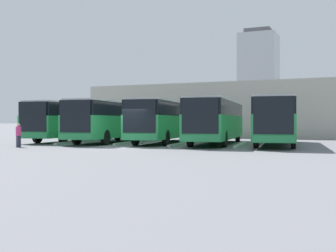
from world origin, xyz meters
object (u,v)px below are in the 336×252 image
bus_4 (74,120)px  pedestrian (19,134)px  bus_0 (276,120)px  bus_2 (166,120)px  bus_3 (112,120)px  bus_1 (217,120)px

bus_4 → pedestrian: 9.15m
bus_0 → bus_2: bearing=-6.9°
bus_0 → bus_3: bearing=-2.6°
bus_3 → pedestrian: 8.43m
bus_0 → bus_2: (8.55, 0.10, 0.00)m
bus_0 → bus_2: size_ratio=1.00×
bus_3 → pedestrian: bus_3 is taller
bus_0 → bus_3: same height
bus_1 → bus_2: (4.28, -0.31, 0.00)m
bus_1 → bus_3: bearing=-2.8°
bus_1 → pedestrian: bus_1 is taller
bus_2 → bus_4: (8.55, 0.27, 0.00)m
bus_2 → bus_3: size_ratio=1.00×
bus_1 → bus_4: size_ratio=1.00×
bus_1 → bus_2: same height
bus_3 → bus_4: 4.34m
bus_2 → bus_3: same height
bus_0 → pedestrian: (15.01, 9.23, -0.98)m
bus_1 → bus_0: bearing=177.9°
bus_2 → pedestrian: bus_2 is taller
bus_1 → pedestrian: bearing=31.7°
bus_2 → bus_3: bearing=5.9°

